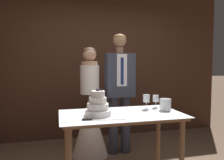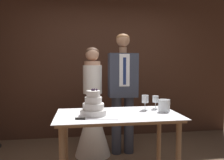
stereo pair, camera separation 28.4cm
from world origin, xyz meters
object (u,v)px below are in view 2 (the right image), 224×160
cake_table (118,123)px  bride (93,116)px  tiered_cake (93,106)px  cake_knife (88,119)px  wine_glass_near (156,99)px  wine_glass_middle (145,99)px  hurricane_candle (164,106)px  groom (123,87)px

cake_table → bride: 0.92m
tiered_cake → cake_knife: 0.22m
tiered_cake → wine_glass_near: 0.82m
wine_glass_middle → hurricane_candle: size_ratio=1.28×
wine_glass_middle → bride: size_ratio=0.11×
cake_table → wine_glass_middle: size_ratio=7.51×
wine_glass_middle → wine_glass_near: bearing=19.3°
cake_knife → wine_glass_middle: 0.80m
wine_glass_near → wine_glass_middle: 0.16m
cake_knife → wine_glass_near: wine_glass_near is taller
hurricane_candle → wine_glass_middle: bearing=148.2°
tiered_cake → groom: (0.50, 0.91, 0.10)m
tiered_cake → wine_glass_middle: (0.63, 0.18, 0.03)m
wine_glass_middle → hurricane_candle: 0.23m
cake_knife → groom: bearing=73.1°
wine_glass_near → cake_knife: bearing=-153.6°
bride → groom: size_ratio=0.89×
wine_glass_near → hurricane_candle: (0.04, -0.17, -0.05)m
tiered_cake → wine_glass_middle: bearing=15.5°
cake_table → wine_glass_middle: wine_glass_middle is taller
tiered_cake → bride: 0.97m
wine_glass_middle → hurricane_candle: wine_glass_middle is taller
cake_table → tiered_cake: (-0.27, -0.03, 0.20)m
cake_table → hurricane_candle: hurricane_candle is taller
cake_table → wine_glass_near: wine_glass_near is taller
wine_glass_near → bride: bride is taller
wine_glass_near → bride: 1.06m
wine_glass_near → hurricane_candle: bearing=-75.8°
hurricane_candle → bride: (-0.78, 0.85, -0.30)m
tiered_cake → wine_glass_middle: tiered_cake is taller
cake_table → cake_knife: 0.42m
cake_knife → bride: (0.10, 1.10, -0.24)m
cake_knife → hurricane_candle: 0.92m
hurricane_candle → groom: size_ratio=0.08×
hurricane_candle → bride: bride is taller
wine_glass_near → groom: 0.74m
tiered_cake → wine_glass_near: tiered_cake is taller
cake_knife → groom: (0.57, 1.10, 0.19)m
cake_knife → wine_glass_near: 0.95m
wine_glass_middle → groom: 0.74m
tiered_cake → hurricane_candle: size_ratio=2.04×
tiered_cake → wine_glass_middle: 0.66m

